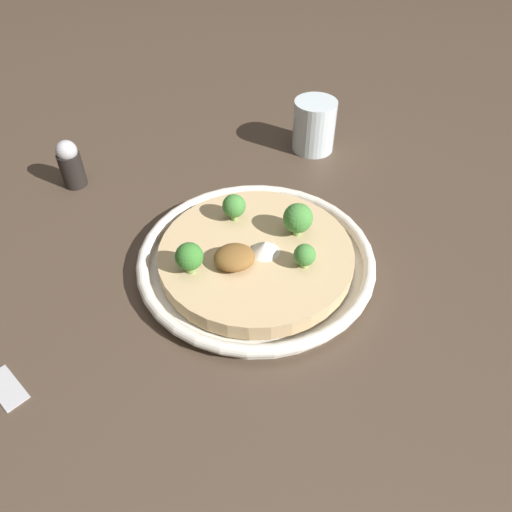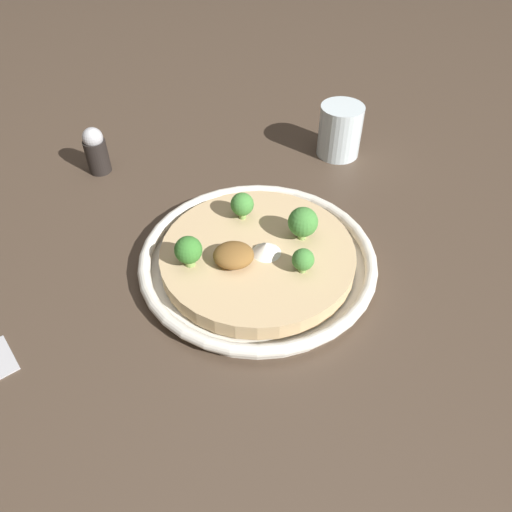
# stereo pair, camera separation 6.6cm
# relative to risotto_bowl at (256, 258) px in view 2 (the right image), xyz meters

# --- Properties ---
(ground_plane) EXTENTS (6.00, 6.00, 0.00)m
(ground_plane) POSITION_rel_risotto_bowl_xyz_m (0.00, 0.00, -0.02)
(ground_plane) COLOR #47382B
(risotto_bowl) EXTENTS (0.31, 0.31, 0.03)m
(risotto_bowl) POSITION_rel_risotto_bowl_xyz_m (0.00, 0.00, 0.00)
(risotto_bowl) COLOR silver
(risotto_bowl) RESTS_ON ground_plane
(cheese_sprinkle) EXTENTS (0.04, 0.04, 0.02)m
(cheese_sprinkle) POSITION_rel_risotto_bowl_xyz_m (-0.01, 0.01, 0.02)
(cheese_sprinkle) COLOR white
(cheese_sprinkle) RESTS_ON risotto_bowl
(crispy_onion_garnish) EXTENTS (0.05, 0.05, 0.02)m
(crispy_onion_garnish) POSITION_rel_risotto_bowl_xyz_m (0.03, 0.02, 0.03)
(crispy_onion_garnish) COLOR brown
(crispy_onion_garnish) RESTS_ON risotto_bowl
(broccoli_front_left) EXTENTS (0.04, 0.04, 0.05)m
(broccoli_front_left) POSITION_rel_risotto_bowl_xyz_m (-0.06, -0.02, 0.04)
(broccoli_front_left) COLOR #84A856
(broccoli_front_left) RESTS_ON risotto_bowl
(broccoli_back_left) EXTENTS (0.03, 0.03, 0.03)m
(broccoli_back_left) POSITION_rel_risotto_bowl_xyz_m (-0.06, 0.04, 0.03)
(broccoli_back_left) COLOR #84A856
(broccoli_back_left) RESTS_ON risotto_bowl
(broccoli_front_right) EXTENTS (0.03, 0.03, 0.04)m
(broccoli_front_right) POSITION_rel_risotto_bowl_xyz_m (0.02, -0.07, 0.04)
(broccoli_front_right) COLOR #84A856
(broccoli_front_right) RESTS_ON risotto_bowl
(broccoli_back_right) EXTENTS (0.03, 0.03, 0.04)m
(broccoli_back_right) POSITION_rel_risotto_bowl_xyz_m (0.09, 0.03, 0.04)
(broccoli_back_right) COLOR #84A856
(broccoli_back_right) RESTS_ON risotto_bowl
(drinking_glass) EXTENTS (0.07, 0.07, 0.09)m
(drinking_glass) POSITION_rel_risotto_bowl_xyz_m (-0.14, -0.28, 0.03)
(drinking_glass) COLOR silver
(drinking_glass) RESTS_ON ground_plane
(pepper_shaker) EXTENTS (0.04, 0.04, 0.08)m
(pepper_shaker) POSITION_rel_risotto_bowl_xyz_m (0.26, -0.22, 0.02)
(pepper_shaker) COLOR black
(pepper_shaker) RESTS_ON ground_plane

